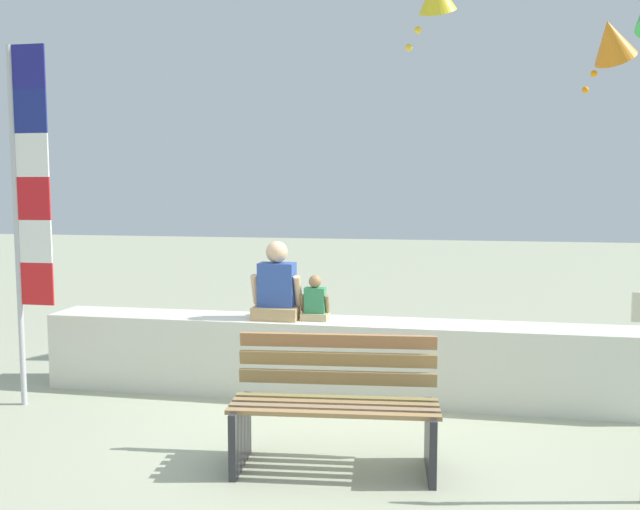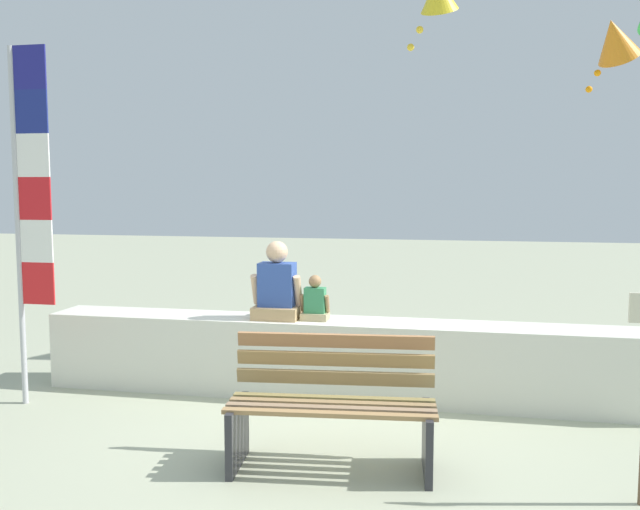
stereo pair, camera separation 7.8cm
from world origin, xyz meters
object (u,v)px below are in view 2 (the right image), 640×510
(person_adult, at_px, (277,288))
(person_child, at_px, (315,302))
(kite_orange, at_px, (615,40))
(flag_banner, at_px, (27,199))
(park_bench, at_px, (332,409))

(person_adult, distance_m, person_child, 0.38)
(person_adult, xyz_separation_m, kite_orange, (3.39, 2.59, 2.65))
(flag_banner, height_order, kite_orange, kite_orange)
(kite_orange, bearing_deg, person_adult, -142.58)
(person_child, distance_m, kite_orange, 4.85)
(person_child, bearing_deg, kite_orange, 40.56)
(park_bench, bearing_deg, person_adult, 117.61)
(park_bench, xyz_separation_m, flag_banner, (-2.85, 0.80, 1.43))
(person_adult, height_order, flag_banner, flag_banner)
(park_bench, height_order, kite_orange, kite_orange)
(park_bench, distance_m, flag_banner, 3.28)
(flag_banner, bearing_deg, kite_orange, 31.53)
(flag_banner, distance_m, kite_orange, 6.62)
(flag_banner, relative_size, kite_orange, 3.45)
(person_adult, height_order, kite_orange, kite_orange)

